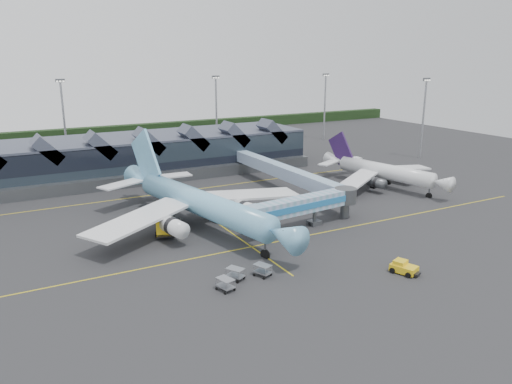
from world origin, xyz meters
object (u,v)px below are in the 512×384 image
fuel_truck (166,219)px  regional_jet (381,171)px  pushback_tug (404,268)px  main_airliner (197,201)px  jet_bridge (311,204)px

fuel_truck → regional_jet: bearing=26.2°
regional_jet → fuel_truck: (-51.85, -5.19, -1.58)m
regional_jet → pushback_tug: 47.11m
fuel_truck → pushback_tug: 39.13m
fuel_truck → pushback_tug: fuel_truck is taller
main_airliner → jet_bridge: main_airliner is taller
main_airliner → regional_jet: (46.55, 6.10, -0.95)m
main_airliner → jet_bridge: bearing=-39.0°
regional_jet → fuel_truck: regional_jet is taller
jet_bridge → pushback_tug: size_ratio=5.45×
regional_jet → fuel_truck: bearing=173.7°
regional_jet → pushback_tug: size_ratio=7.74×
main_airliner → jet_bridge: 19.45m
jet_bridge → fuel_truck: 24.71m
pushback_tug → jet_bridge: bearing=70.0°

